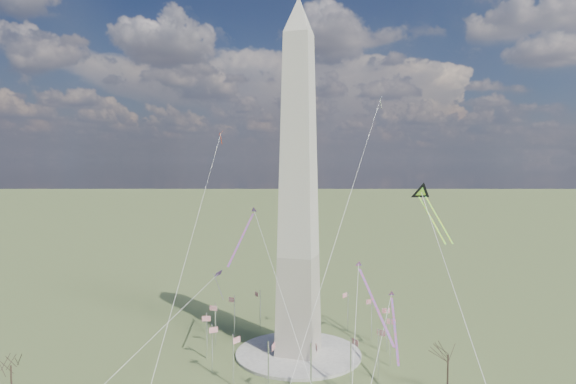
# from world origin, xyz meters

# --- Properties ---
(ground) EXTENTS (2000.00, 2000.00, 0.00)m
(ground) POSITION_xyz_m (0.00, 0.00, 0.00)
(ground) COLOR #566231
(ground) RESTS_ON ground
(plaza) EXTENTS (36.00, 36.00, 0.80)m
(plaza) POSITION_xyz_m (0.00, 0.00, 0.40)
(plaza) COLOR beige
(plaza) RESTS_ON ground
(washington_monument) EXTENTS (15.56, 15.56, 100.00)m
(washington_monument) POSITION_xyz_m (0.00, 0.00, 47.95)
(washington_monument) COLOR #B5AE98
(washington_monument) RESTS_ON plaza
(flagpole_ring) EXTENTS (54.40, 54.40, 13.00)m
(flagpole_ring) POSITION_xyz_m (-0.00, -0.00, 7.27)
(flagpole_ring) COLOR white
(flagpole_ring) RESTS_ON ground
(tree_near) EXTENTS (8.39, 8.39, 14.68)m
(tree_near) POSITION_xyz_m (40.85, -13.68, 10.47)
(tree_near) COLOR #402D27
(tree_near) RESTS_ON ground
(tree_far) EXTENTS (6.43, 6.43, 11.26)m
(tree_far) POSITION_xyz_m (-57.76, -44.86, 8.02)
(tree_far) COLOR #402D27
(tree_far) RESTS_ON ground
(kite_delta_black) EXTENTS (12.76, 18.46, 15.48)m
(kite_delta_black) POSITION_xyz_m (33.40, 13.31, 45.69)
(kite_delta_black) COLOR black
(kite_delta_black) RESTS_ON ground
(kite_diamond_purple) EXTENTS (2.45, 3.27, 9.53)m
(kite_diamond_purple) POSITION_xyz_m (-26.16, 2.74, 20.35)
(kite_diamond_purple) COLOR #441972
(kite_diamond_purple) RESTS_ON ground
(kite_streamer_left) EXTENTS (11.93, 18.95, 14.61)m
(kite_streamer_left) POSITION_xyz_m (22.95, -19.06, 24.97)
(kite_streamer_left) COLOR red
(kite_streamer_left) RESTS_ON ground
(kite_streamer_mid) EXTENTS (1.87, 19.98, 13.72)m
(kite_streamer_mid) POSITION_xyz_m (-13.45, -6.84, 36.61)
(kite_streamer_mid) COLOR red
(kite_streamer_mid) RESTS_ON ground
(kite_streamer_right) EXTENTS (4.93, 19.35, 13.39)m
(kite_streamer_right) POSITION_xyz_m (27.27, -4.64, 14.56)
(kite_streamer_right) COLOR red
(kite_streamer_right) RESTS_ON ground
(kite_small_red) EXTENTS (1.72, 1.83, 5.13)m
(kite_small_red) POSITION_xyz_m (-39.87, 35.49, 65.39)
(kite_small_red) COLOR red
(kite_small_red) RESTS_ON ground
(kite_small_white) EXTENTS (1.12, 1.88, 4.45)m
(kite_small_white) POSITION_xyz_m (16.77, 48.56, 77.62)
(kite_small_white) COLOR silver
(kite_small_white) RESTS_ON ground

